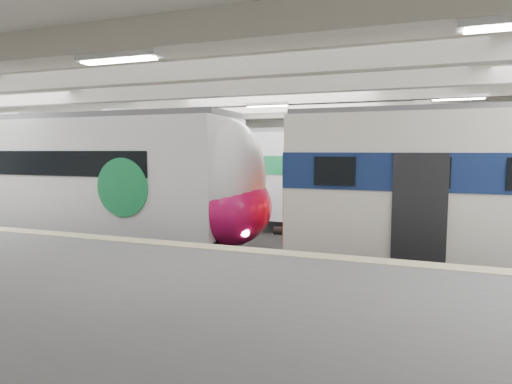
% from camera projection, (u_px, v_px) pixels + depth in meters
% --- Properties ---
extents(station_hall, '(36.00, 24.00, 5.75)m').
position_uv_depth(station_hall, '(223.00, 155.00, 11.37)').
color(station_hall, black).
rests_on(station_hall, ground).
extents(modern_emu, '(14.32, 2.96, 4.59)m').
position_uv_depth(modern_emu, '(93.00, 182.00, 15.05)').
color(modern_emu, silver).
rests_on(modern_emu, ground).
extents(far_train, '(13.33, 2.90, 4.27)m').
position_uv_depth(far_train, '(195.00, 175.00, 19.84)').
color(far_train, silver).
rests_on(far_train, ground).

